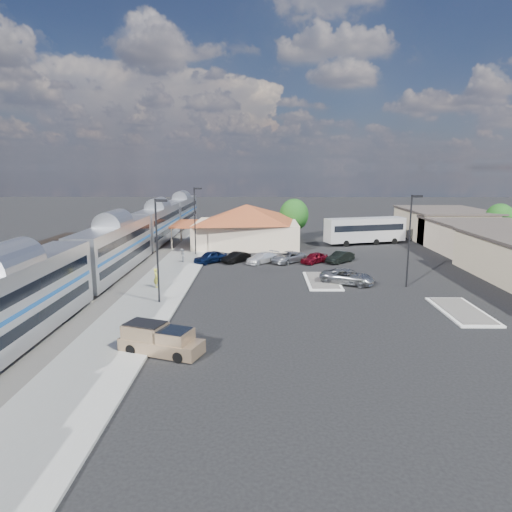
{
  "coord_description": "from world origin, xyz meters",
  "views": [
    {
      "loc": [
        -2.23,
        -43.55,
        11.51
      ],
      "look_at": [
        -2.78,
        1.33,
        2.8
      ],
      "focal_mm": 32.0,
      "sensor_mm": 36.0,
      "label": 1
    }
  ],
  "objects_px": {
    "station_depot": "(246,225)",
    "coach_bus": "(365,229)",
    "suv": "(347,277)",
    "pickup_truck": "(161,340)"
  },
  "relations": [
    {
      "from": "station_depot",
      "to": "suv",
      "type": "bearing_deg",
      "value": -64.48
    },
    {
      "from": "suv",
      "to": "coach_bus",
      "type": "relative_size",
      "value": 0.42
    },
    {
      "from": "pickup_truck",
      "to": "coach_bus",
      "type": "bearing_deg",
      "value": -7.94
    },
    {
      "from": "station_depot",
      "to": "suv",
      "type": "distance_m",
      "value": 25.57
    },
    {
      "from": "pickup_truck",
      "to": "coach_bus",
      "type": "xyz_separation_m",
      "value": [
        22.04,
        42.11,
        1.45
      ]
    },
    {
      "from": "station_depot",
      "to": "pickup_truck",
      "type": "bearing_deg",
      "value": -95.54
    },
    {
      "from": "station_depot",
      "to": "coach_bus",
      "type": "xyz_separation_m",
      "value": [
        18.1,
        1.53,
        -0.82
      ]
    },
    {
      "from": "station_depot",
      "to": "coach_bus",
      "type": "distance_m",
      "value": 18.19
    },
    {
      "from": "pickup_truck",
      "to": "suv",
      "type": "distance_m",
      "value": 23.07
    },
    {
      "from": "pickup_truck",
      "to": "suv",
      "type": "relative_size",
      "value": 1.03
    }
  ]
}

